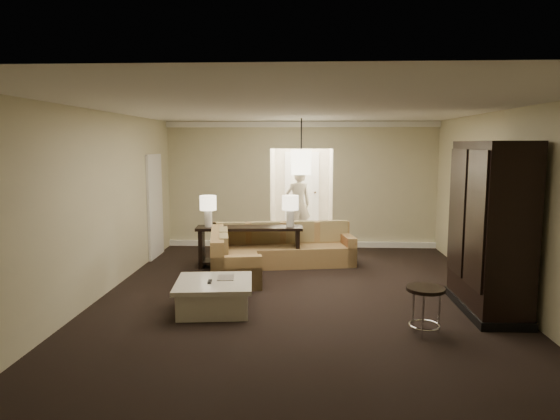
# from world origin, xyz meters

# --- Properties ---
(ground) EXTENTS (8.00, 8.00, 0.00)m
(ground) POSITION_xyz_m (0.00, 0.00, 0.00)
(ground) COLOR black
(ground) RESTS_ON ground
(wall_back) EXTENTS (6.00, 0.04, 2.80)m
(wall_back) POSITION_xyz_m (0.00, 4.00, 1.40)
(wall_back) COLOR #C3BC94
(wall_back) RESTS_ON ground
(wall_front) EXTENTS (6.00, 0.04, 2.80)m
(wall_front) POSITION_xyz_m (0.00, -4.00, 1.40)
(wall_front) COLOR #C3BC94
(wall_front) RESTS_ON ground
(wall_left) EXTENTS (0.04, 8.00, 2.80)m
(wall_left) POSITION_xyz_m (-3.00, 0.00, 1.40)
(wall_left) COLOR #C3BC94
(wall_left) RESTS_ON ground
(wall_right) EXTENTS (0.04, 8.00, 2.80)m
(wall_right) POSITION_xyz_m (3.00, 0.00, 1.40)
(wall_right) COLOR #C3BC94
(wall_right) RESTS_ON ground
(ceiling) EXTENTS (6.00, 8.00, 0.02)m
(ceiling) POSITION_xyz_m (0.00, 0.00, 2.80)
(ceiling) COLOR white
(ceiling) RESTS_ON wall_back
(crown_molding) EXTENTS (6.00, 0.10, 0.12)m
(crown_molding) POSITION_xyz_m (0.00, 3.95, 2.73)
(crown_molding) COLOR white
(crown_molding) RESTS_ON wall_back
(baseboard) EXTENTS (6.00, 0.10, 0.12)m
(baseboard) POSITION_xyz_m (0.00, 3.95, 0.06)
(baseboard) COLOR white
(baseboard) RESTS_ON ground
(side_door) EXTENTS (0.05, 0.90, 2.10)m
(side_door) POSITION_xyz_m (-2.97, 2.80, 1.05)
(side_door) COLOR white
(side_door) RESTS_ON ground
(foyer) EXTENTS (1.44, 2.02, 2.80)m
(foyer) POSITION_xyz_m (0.00, 5.34, 1.30)
(foyer) COLOR white
(foyer) RESTS_ON ground
(sectional_sofa) EXTENTS (2.80, 2.48, 0.81)m
(sectional_sofa) POSITION_xyz_m (-0.60, 1.86, 0.32)
(sectional_sofa) COLOR brown
(sectional_sofa) RESTS_ON ground
(coffee_table) EXTENTS (1.15, 1.15, 0.44)m
(coffee_table) POSITION_xyz_m (-1.18, -0.47, 0.22)
(coffee_table) COLOR beige
(coffee_table) RESTS_ON ground
(console_table) EXTENTS (2.01, 0.57, 0.77)m
(console_table) POSITION_xyz_m (-0.96, 2.05, 0.46)
(console_table) COLOR black
(console_table) RESTS_ON ground
(armoire) EXTENTS (0.70, 1.63, 2.34)m
(armoire) POSITION_xyz_m (2.59, -0.30, 1.12)
(armoire) COLOR black
(armoire) RESTS_ON ground
(drink_table) EXTENTS (0.46, 0.46, 0.58)m
(drink_table) POSITION_xyz_m (1.54, -1.20, 0.42)
(drink_table) COLOR black
(drink_table) RESTS_ON ground
(table_lamp_left) EXTENTS (0.31, 0.31, 0.59)m
(table_lamp_left) POSITION_xyz_m (-1.72, 2.00, 1.16)
(table_lamp_left) COLOR silver
(table_lamp_left) RESTS_ON console_table
(table_lamp_right) EXTENTS (0.31, 0.31, 0.59)m
(table_lamp_right) POSITION_xyz_m (-0.19, 2.09, 1.16)
(table_lamp_right) COLOR silver
(table_lamp_right) RESTS_ON console_table
(pendant_light) EXTENTS (0.38, 0.38, 1.09)m
(pendant_light) POSITION_xyz_m (0.00, 2.70, 1.95)
(pendant_light) COLOR black
(pendant_light) RESTS_ON ceiling
(person) EXTENTS (0.80, 0.66, 1.91)m
(person) POSITION_xyz_m (-0.08, 4.74, 0.95)
(person) COLOR beige
(person) RESTS_ON ground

